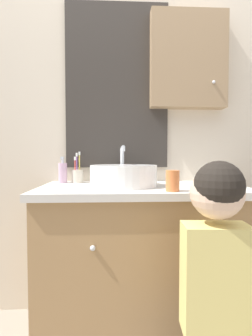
{
  "coord_description": "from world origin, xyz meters",
  "views": [
    {
      "loc": [
        -0.16,
        -1.09,
        1.0
      ],
      "look_at": [
        -0.09,
        0.26,
        0.94
      ],
      "focal_mm": 28.0,
      "sensor_mm": 36.0,
      "label": 1
    }
  ],
  "objects_px": {
    "toothbrush_holder": "(77,175)",
    "child_figure": "(216,272)",
    "sink_basin": "(124,175)",
    "drinking_cup": "(173,181)",
    "soap_dispenser": "(63,172)"
  },
  "relations": [
    {
      "from": "soap_dispenser",
      "to": "toothbrush_holder",
      "type": "bearing_deg",
      "value": 9.68
    },
    {
      "from": "soap_dispenser",
      "to": "child_figure",
      "type": "bearing_deg",
      "value": -46.33
    },
    {
      "from": "child_figure",
      "to": "drinking_cup",
      "type": "xyz_separation_m",
      "value": [
        -0.09,
        0.29,
        0.3
      ]
    },
    {
      "from": "drinking_cup",
      "to": "soap_dispenser",
      "type": "bearing_deg",
      "value": 144.59
    },
    {
      "from": "toothbrush_holder",
      "to": "child_figure",
      "type": "distance_m",
      "value": 0.96
    },
    {
      "from": "soap_dispenser",
      "to": "drinking_cup",
      "type": "height_order",
      "value": "soap_dispenser"
    },
    {
      "from": "sink_basin",
      "to": "soap_dispenser",
      "type": "bearing_deg",
      "value": 153.6
    },
    {
      "from": "child_figure",
      "to": "drinking_cup",
      "type": "bearing_deg",
      "value": 107.53
    },
    {
      "from": "sink_basin",
      "to": "toothbrush_holder",
      "type": "height_order",
      "value": "sink_basin"
    },
    {
      "from": "toothbrush_holder",
      "to": "child_figure",
      "type": "xyz_separation_m",
      "value": [
        0.58,
        -0.71,
        -0.29
      ]
    },
    {
      "from": "sink_basin",
      "to": "drinking_cup",
      "type": "height_order",
      "value": "sink_basin"
    },
    {
      "from": "toothbrush_holder",
      "to": "child_figure",
      "type": "relative_size",
      "value": 0.19
    },
    {
      "from": "sink_basin",
      "to": "soap_dispenser",
      "type": "distance_m",
      "value": 0.4
    },
    {
      "from": "child_figure",
      "to": "drinking_cup",
      "type": "height_order",
      "value": "child_figure"
    },
    {
      "from": "soap_dispenser",
      "to": "child_figure",
      "type": "xyz_separation_m",
      "value": [
        0.66,
        -0.7,
        -0.31
      ]
    }
  ]
}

